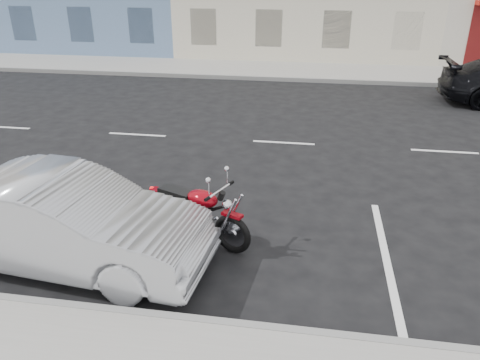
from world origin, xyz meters
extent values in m
plane|color=black|center=(0.00, 0.00, 0.00)|extent=(120.00, 120.00, 0.00)
cube|color=gray|center=(-5.00, 8.70, 0.07)|extent=(80.00, 3.40, 0.15)
cube|color=gray|center=(-5.00, -7.00, 0.08)|extent=(80.00, 0.12, 0.16)
cube|color=gray|center=(-5.00, 7.00, 0.08)|extent=(80.00, 0.12, 0.16)
torus|color=black|center=(-1.75, -5.50, 0.32)|extent=(0.66, 0.36, 0.67)
torus|color=black|center=(-3.09, -4.94, 0.32)|extent=(0.66, 0.36, 0.67)
cube|color=maroon|center=(-1.75, -5.50, 0.67)|extent=(0.36, 0.25, 0.05)
cube|color=maroon|center=(-3.12, -4.92, 0.69)|extent=(0.34, 0.26, 0.06)
cube|color=gray|center=(-2.46, -5.20, 0.38)|extent=(0.50, 0.44, 0.34)
ellipsoid|color=maroon|center=(-2.28, -5.28, 0.80)|extent=(0.65, 0.53, 0.27)
cube|color=black|center=(-2.76, -5.08, 0.78)|extent=(0.67, 0.48, 0.09)
cylinder|color=silver|center=(-1.96, -5.41, 1.03)|extent=(0.31, 0.66, 0.04)
sphere|color=silver|center=(-1.83, -5.47, 0.82)|extent=(0.17, 0.17, 0.17)
cylinder|color=silver|center=(-2.82, -5.20, 0.22)|extent=(0.91, 0.44, 0.08)
cylinder|color=silver|center=(-2.71, -4.95, 0.22)|extent=(0.91, 0.44, 0.08)
cylinder|color=silver|center=(-1.80, -5.48, 0.62)|extent=(0.37, 0.19, 0.80)
cylinder|color=black|center=(-2.26, -5.29, 0.55)|extent=(0.76, 0.36, 0.49)
imported|color=#B0B2B8|center=(-4.87, -5.90, 0.73)|extent=(4.56, 1.97, 1.46)
camera|label=1|loc=(-1.31, -11.50, 4.25)|focal=35.00mm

